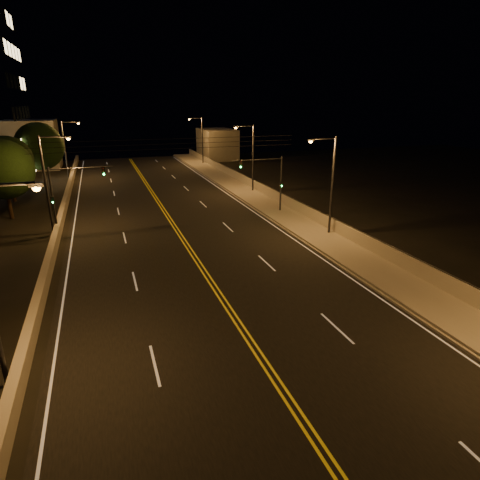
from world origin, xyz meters
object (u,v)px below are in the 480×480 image
object	(u,v)px
streetlight_5	(49,177)
traffic_signal_right	(271,178)
streetlight_2	(251,154)
tree_1	(7,161)
streetlight_1	(329,180)
tree_0	(3,170)
streetlight_3	(201,137)
traffic_signal_left	(65,191)
tree_2	(39,146)
streetlight_6	(67,146)

from	to	relation	value
streetlight_5	traffic_signal_right	world-z (taller)	streetlight_5
streetlight_2	tree_1	bearing A→B (deg)	170.13
streetlight_1	tree_0	world-z (taller)	streetlight_1
streetlight_1	streetlight_3	size ratio (longest dim) A/B	1.00
streetlight_2	traffic_signal_left	xyz separation A→B (m)	(-20.25, -9.85, -1.14)
streetlight_2	traffic_signal_right	size ratio (longest dim) A/B	1.44
streetlight_5	tree_2	distance (m)	22.58
tree_1	tree_2	bearing A→B (deg)	74.37
streetlight_1	traffic_signal_right	size ratio (longest dim) A/B	1.44
traffic_signal_left	tree_1	xyz separation A→B (m)	(-6.57, 14.52, 0.93)
tree_0	streetlight_3	bearing A→B (deg)	47.40
streetlight_5	streetlight_6	bearing A→B (deg)	90.00
traffic_signal_right	tree_0	world-z (taller)	tree_0
streetlight_1	streetlight_2	size ratio (longest dim) A/B	1.00
streetlight_3	streetlight_6	bearing A→B (deg)	-159.13
streetlight_1	traffic_signal_right	bearing A→B (deg)	100.82
streetlight_1	streetlight_2	world-z (taller)	same
streetlight_2	streetlight_5	bearing A→B (deg)	-156.61
streetlight_6	traffic_signal_left	xyz separation A→B (m)	(1.14, -26.63, -1.14)
streetlight_1	traffic_signal_left	distance (m)	21.82
streetlight_6	tree_2	size ratio (longest dim) A/B	0.99
tree_0	streetlight_1	bearing A→B (deg)	-29.67
streetlight_5	streetlight_6	distance (m)	26.03
tree_2	traffic_signal_left	bearing A→B (deg)	-79.61
streetlight_1	tree_1	size ratio (longest dim) A/B	1.13
traffic_signal_left	tree_1	bearing A→B (deg)	114.35
streetlight_5	tree_0	xyz separation A→B (m)	(-4.47, 6.07, -0.05)
streetlight_3	streetlight_5	distance (m)	40.32
streetlight_3	streetlight_5	size ratio (longest dim) A/B	1.00
traffic_signal_right	streetlight_5	bearing A→B (deg)	178.26
tree_1	streetlight_3	bearing A→B (deg)	37.07
streetlight_3	tree_0	size ratio (longest dim) A/B	1.09
streetlight_2	tree_1	distance (m)	27.22
streetlight_1	streetlight_3	bearing A→B (deg)	90.00
streetlight_1	streetlight_5	size ratio (longest dim) A/B	1.00
traffic_signal_right	traffic_signal_left	world-z (taller)	same
streetlight_3	traffic_signal_left	distance (m)	40.26
traffic_signal_right	traffic_signal_left	size ratio (longest dim) A/B	1.00
streetlight_6	tree_1	xyz separation A→B (m)	(-5.43, -12.11, -0.20)
tree_0	streetlight_6	bearing A→B (deg)	77.39
tree_1	streetlight_5	bearing A→B (deg)	-68.68
tree_1	tree_2	distance (m)	8.79
traffic_signal_right	tree_1	xyz separation A→B (m)	(-25.28, 14.52, 0.93)
streetlight_1	streetlight_3	xyz separation A→B (m)	(0.00, 42.85, 0.00)
streetlight_5	tree_1	distance (m)	14.94
traffic_signal_right	traffic_signal_left	xyz separation A→B (m)	(-18.71, 0.00, 0.00)
streetlight_5	traffic_signal_right	xyz separation A→B (m)	(19.85, -0.60, -1.14)
streetlight_6	streetlight_3	bearing A→B (deg)	20.87
traffic_signal_right	streetlight_3	bearing A→B (deg)	87.46
traffic_signal_left	tree_0	xyz separation A→B (m)	(-5.61, 6.67, 1.09)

